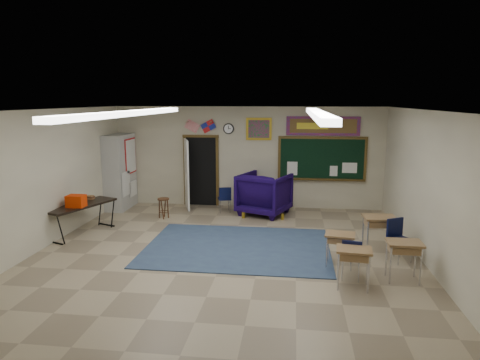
# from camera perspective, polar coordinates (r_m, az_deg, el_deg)

# --- Properties ---
(floor) EXTENTS (9.00, 9.00, 0.00)m
(floor) POSITION_cam_1_polar(r_m,az_deg,el_deg) (8.81, -2.32, -10.63)
(floor) COLOR gray
(floor) RESTS_ON ground
(back_wall) EXTENTS (8.00, 0.04, 3.00)m
(back_wall) POSITION_cam_1_polar(r_m,az_deg,el_deg) (12.78, 0.95, 3.04)
(back_wall) COLOR beige
(back_wall) RESTS_ON floor
(front_wall) EXTENTS (8.00, 0.04, 3.00)m
(front_wall) POSITION_cam_1_polar(r_m,az_deg,el_deg) (4.21, -12.89, -13.52)
(front_wall) COLOR beige
(front_wall) RESTS_ON floor
(left_wall) EXTENTS (0.04, 9.00, 3.00)m
(left_wall) POSITION_cam_1_polar(r_m,az_deg,el_deg) (9.86, -25.97, -0.35)
(left_wall) COLOR beige
(left_wall) RESTS_ON floor
(right_wall) EXTENTS (0.04, 9.00, 3.00)m
(right_wall) POSITION_cam_1_polar(r_m,az_deg,el_deg) (8.68, 24.64, -1.62)
(right_wall) COLOR beige
(right_wall) RESTS_ON floor
(ceiling) EXTENTS (8.00, 9.00, 0.04)m
(ceiling) POSITION_cam_1_polar(r_m,az_deg,el_deg) (8.21, -2.48, 9.26)
(ceiling) COLOR silver
(ceiling) RESTS_ON back_wall
(area_rug) EXTENTS (4.00, 3.00, 0.02)m
(area_rug) POSITION_cam_1_polar(r_m,az_deg,el_deg) (9.52, -0.32, -8.90)
(area_rug) COLOR #32485F
(area_rug) RESTS_ON floor
(fluorescent_strips) EXTENTS (3.86, 6.00, 0.10)m
(fluorescent_strips) POSITION_cam_1_polar(r_m,az_deg,el_deg) (8.21, -2.48, 8.84)
(fluorescent_strips) COLOR white
(fluorescent_strips) RESTS_ON ceiling
(doorway) EXTENTS (1.10, 0.89, 2.16)m
(doorway) POSITION_cam_1_polar(r_m,az_deg,el_deg) (12.95, -5.75, 1.11)
(doorway) COLOR black
(doorway) RESTS_ON back_wall
(chalkboard) EXTENTS (2.55, 0.14, 1.30)m
(chalkboard) POSITION_cam_1_polar(r_m,az_deg,el_deg) (12.70, 10.85, 2.64)
(chalkboard) COLOR #4F3A16
(chalkboard) RESTS_ON back_wall
(bulletin_board) EXTENTS (2.10, 0.05, 0.55)m
(bulletin_board) POSITION_cam_1_polar(r_m,az_deg,el_deg) (12.61, 11.01, 7.08)
(bulletin_board) COLOR red
(bulletin_board) RESTS_ON back_wall
(framed_art_print) EXTENTS (0.75, 0.05, 0.65)m
(framed_art_print) POSITION_cam_1_polar(r_m,az_deg,el_deg) (12.63, 2.53, 6.82)
(framed_art_print) COLOR #A58620
(framed_art_print) RESTS_ON back_wall
(wall_clock) EXTENTS (0.32, 0.05, 0.32)m
(wall_clock) POSITION_cam_1_polar(r_m,az_deg,el_deg) (12.74, -1.54, 6.86)
(wall_clock) COLOR black
(wall_clock) RESTS_ON back_wall
(wall_flags) EXTENTS (1.16, 0.06, 0.70)m
(wall_flags) POSITION_cam_1_polar(r_m,az_deg,el_deg) (12.86, -5.34, 7.43)
(wall_flags) COLOR red
(wall_flags) RESTS_ON back_wall
(storage_cabinet) EXTENTS (0.59, 1.25, 2.20)m
(storage_cabinet) POSITION_cam_1_polar(r_m,az_deg,el_deg) (13.15, -15.68, 1.09)
(storage_cabinet) COLOR #A4A49F
(storage_cabinet) RESTS_ON floor
(wingback_armchair) EXTENTS (1.64, 1.66, 1.18)m
(wingback_armchair) POSITION_cam_1_polar(r_m,az_deg,el_deg) (12.06, 3.26, -1.84)
(wingback_armchair) COLOR #100532
(wingback_armchair) RESTS_ON floor
(student_chair_reading) EXTENTS (0.47, 0.47, 0.75)m
(student_chair_reading) POSITION_cam_1_polar(r_m,az_deg,el_deg) (12.31, -2.09, -2.58)
(student_chair_reading) COLOR black
(student_chair_reading) RESTS_ON floor
(student_chair_desk_a) EXTENTS (0.43, 0.43, 0.77)m
(student_chair_desk_a) POSITION_cam_1_polar(r_m,az_deg,el_deg) (8.09, 14.62, -10.09)
(student_chair_desk_a) COLOR black
(student_chair_desk_a) RESTS_ON floor
(student_chair_desk_b) EXTENTS (0.58, 0.58, 0.85)m
(student_chair_desk_b) POSITION_cam_1_polar(r_m,az_deg,el_deg) (9.19, 20.59, -7.62)
(student_chair_desk_b) COLOR black
(student_chair_desk_b) RESTS_ON floor
(student_desk_front_left) EXTENTS (0.62, 0.50, 0.67)m
(student_desk_front_left) POSITION_cam_1_polar(r_m,az_deg,el_deg) (8.59, 13.14, -8.84)
(student_desk_front_left) COLOR olive
(student_desk_front_left) RESTS_ON floor
(student_desk_front_right) EXTENTS (0.70, 0.55, 0.80)m
(student_desk_front_right) POSITION_cam_1_polar(r_m,az_deg,el_deg) (9.53, 18.02, -6.67)
(student_desk_front_right) COLOR olive
(student_desk_front_right) RESTS_ON floor
(student_desk_back_left) EXTENTS (0.63, 0.50, 0.71)m
(student_desk_back_left) POSITION_cam_1_polar(r_m,az_deg,el_deg) (7.72, 14.88, -11.02)
(student_desk_back_left) COLOR olive
(student_desk_back_left) RESTS_ON floor
(student_desk_back_right) EXTENTS (0.61, 0.46, 0.73)m
(student_desk_back_right) POSITION_cam_1_polar(r_m,az_deg,el_deg) (8.27, 20.96, -9.81)
(student_desk_back_right) COLOR olive
(student_desk_back_right) RESTS_ON floor
(folding_table) EXTENTS (1.19, 1.88, 1.02)m
(folding_table) POSITION_cam_1_polar(r_m,az_deg,el_deg) (10.98, -20.36, -4.76)
(folding_table) COLOR black
(folding_table) RESTS_ON floor
(wooden_stool) EXTENTS (0.31, 0.31, 0.55)m
(wooden_stool) POSITION_cam_1_polar(r_m,az_deg,el_deg) (11.88, -10.15, -3.68)
(wooden_stool) COLOR #4F2F17
(wooden_stool) RESTS_ON floor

